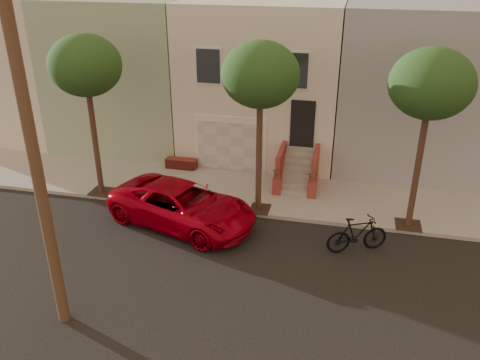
# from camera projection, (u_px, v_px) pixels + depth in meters

# --- Properties ---
(ground) EXTENTS (90.00, 90.00, 0.00)m
(ground) POSITION_uv_depth(u_px,v_px,m) (204.00, 266.00, 15.86)
(ground) COLOR black
(ground) RESTS_ON ground
(sidewalk) EXTENTS (40.00, 3.70, 0.15)m
(sidewalk) POSITION_uv_depth(u_px,v_px,m) (241.00, 191.00, 20.54)
(sidewalk) COLOR #9C998E
(sidewalk) RESTS_ON ground
(house_row) EXTENTS (33.10, 11.70, 7.00)m
(house_row) POSITION_uv_depth(u_px,v_px,m) (268.00, 73.00, 24.17)
(house_row) COLOR beige
(house_row) RESTS_ON sidewalk
(tree_left) EXTENTS (2.70, 2.57, 6.30)m
(tree_left) POSITION_uv_depth(u_px,v_px,m) (85.00, 66.00, 18.17)
(tree_left) COLOR #2D2116
(tree_left) RESTS_ON sidewalk
(tree_mid) EXTENTS (2.70, 2.57, 6.30)m
(tree_mid) POSITION_uv_depth(u_px,v_px,m) (260.00, 76.00, 16.85)
(tree_mid) COLOR #2D2116
(tree_mid) RESTS_ON sidewalk
(tree_right) EXTENTS (2.70, 2.57, 6.30)m
(tree_right) POSITION_uv_depth(u_px,v_px,m) (431.00, 85.00, 15.74)
(tree_right) COLOR #2D2116
(tree_right) RESTS_ON sidewalk
(pickup_truck) EXTENTS (6.00, 4.06, 1.53)m
(pickup_truck) POSITION_uv_depth(u_px,v_px,m) (182.00, 205.00, 17.97)
(pickup_truck) COLOR #AF0014
(pickup_truck) RESTS_ON ground
(motorcycle) EXTENTS (2.17, 1.41, 1.27)m
(motorcycle) POSITION_uv_depth(u_px,v_px,m) (357.00, 234.00, 16.42)
(motorcycle) COLOR black
(motorcycle) RESTS_ON ground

